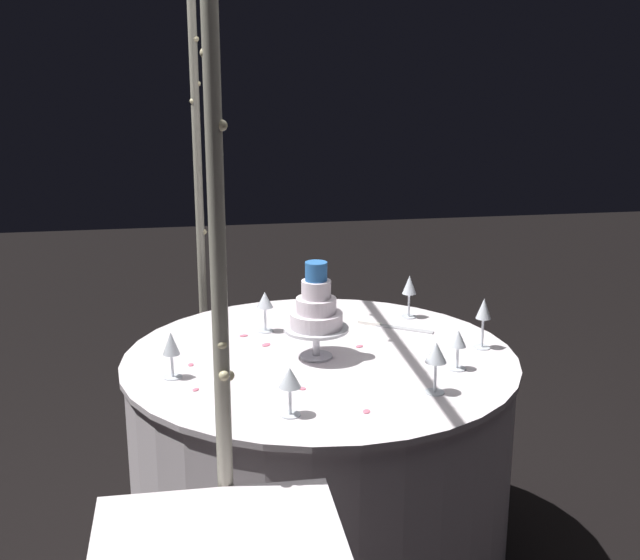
% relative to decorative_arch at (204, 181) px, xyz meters
% --- Properties ---
extents(ground_plane, '(12.00, 12.00, 0.00)m').
position_rel_decorative_arch_xyz_m(ground_plane, '(0.00, -0.37, -1.40)').
color(ground_plane, black).
extents(decorative_arch, '(1.88, 0.06, 2.17)m').
position_rel_decorative_arch_xyz_m(decorative_arch, '(0.00, 0.00, 0.00)').
color(decorative_arch, '#B7B29E').
rests_on(decorative_arch, ground).
extents(main_table, '(1.35, 1.35, 0.79)m').
position_rel_decorative_arch_xyz_m(main_table, '(0.00, -0.37, -1.01)').
color(main_table, white).
rests_on(main_table, ground).
extents(tiered_cake, '(0.22, 0.22, 0.33)m').
position_rel_decorative_arch_xyz_m(tiered_cake, '(-0.01, -0.36, -0.44)').
color(tiered_cake, silver).
rests_on(tiered_cake, main_table).
extents(wine_glass_0, '(0.06, 0.06, 0.13)m').
position_rel_decorative_arch_xyz_m(wine_glass_0, '(-0.19, -0.79, -0.52)').
color(wine_glass_0, silver).
rests_on(wine_glass_0, main_table).
extents(wine_glass_1, '(0.06, 0.06, 0.15)m').
position_rel_decorative_arch_xyz_m(wine_glass_1, '(0.29, -0.21, -0.50)').
color(wine_glass_1, silver).
rests_on(wine_glass_1, main_table).
extents(wine_glass_2, '(0.07, 0.07, 0.16)m').
position_rel_decorative_arch_xyz_m(wine_glass_2, '(-0.37, -0.66, -0.49)').
color(wine_glass_2, silver).
rests_on(wine_glass_2, main_table).
extents(wine_glass_3, '(0.06, 0.06, 0.15)m').
position_rel_decorative_arch_xyz_m(wine_glass_3, '(-0.11, 0.12, -0.50)').
color(wine_glass_3, silver).
rests_on(wine_glass_3, main_table).
extents(wine_glass_4, '(0.06, 0.06, 0.15)m').
position_rel_decorative_arch_xyz_m(wine_glass_4, '(-0.45, -0.21, -0.50)').
color(wine_glass_4, silver).
rests_on(wine_glass_4, main_table).
extents(wine_glass_5, '(0.06, 0.06, 0.17)m').
position_rel_decorative_arch_xyz_m(wine_glass_5, '(0.36, -0.78, -0.49)').
color(wine_glass_5, silver).
rests_on(wine_glass_5, main_table).
extents(wine_glass_6, '(0.06, 0.06, 0.18)m').
position_rel_decorative_arch_xyz_m(wine_glass_6, '(-0.01, -0.94, -0.48)').
color(wine_glass_6, silver).
rests_on(wine_glass_6, main_table).
extents(cake_knife, '(0.18, 0.26, 0.01)m').
position_rel_decorative_arch_xyz_m(cake_knife, '(0.25, -0.68, -0.61)').
color(cake_knife, silver).
rests_on(cake_knife, main_table).
extents(rose_petal_0, '(0.04, 0.04, 0.00)m').
position_rel_decorative_arch_xyz_m(rose_petal_0, '(0.07, -0.52, -0.61)').
color(rose_petal_0, '#EA6B84').
rests_on(rose_petal_0, main_table).
extents(rose_petal_1, '(0.05, 0.04, 0.00)m').
position_rel_decorative_arch_xyz_m(rose_petal_1, '(0.14, -0.20, -0.61)').
color(rose_petal_1, '#EA6B84').
rests_on(rose_petal_1, main_table).
extents(rose_petal_2, '(0.03, 0.03, 0.00)m').
position_rel_decorative_arch_xyz_m(rose_petal_2, '(-0.23, 0.05, -0.61)').
color(rose_petal_2, '#EA6B84').
rests_on(rose_petal_2, main_table).
extents(rose_petal_3, '(0.02, 0.03, 0.00)m').
position_rel_decorative_arch_xyz_m(rose_petal_3, '(0.36, -0.43, -0.61)').
color(rose_petal_3, '#EA6B84').
rests_on(rose_petal_3, main_table).
extents(rose_petal_4, '(0.03, 0.04, 0.00)m').
position_rel_decorative_arch_xyz_m(rose_petal_4, '(0.35, -0.45, -0.61)').
color(rose_petal_4, '#EA6B84').
rests_on(rose_petal_4, main_table).
extents(rose_petal_5, '(0.04, 0.03, 0.00)m').
position_rel_decorative_arch_xyz_m(rose_petal_5, '(-0.02, -0.04, -0.61)').
color(rose_petal_5, '#EA6B84').
rests_on(rose_petal_5, main_table).
extents(rose_petal_6, '(0.04, 0.04, 0.00)m').
position_rel_decorative_arch_xyz_m(rose_petal_6, '(-0.12, -0.05, -0.61)').
color(rose_petal_6, '#EA6B84').
rests_on(rose_petal_6, main_table).
extents(rose_petal_7, '(0.04, 0.04, 0.00)m').
position_rel_decorative_arch_xyz_m(rose_petal_7, '(-0.27, -0.27, -0.61)').
color(rose_petal_7, '#EA6B84').
rests_on(rose_petal_7, main_table).
extents(rose_petal_8, '(0.03, 0.03, 0.00)m').
position_rel_decorative_arch_xyz_m(rose_petal_8, '(0.25, -0.13, -0.61)').
color(rose_petal_8, '#EA6B84').
rests_on(rose_petal_8, main_table).
extents(rose_petal_9, '(0.04, 0.03, 0.00)m').
position_rel_decorative_arch_xyz_m(rose_petal_9, '(-0.47, -0.43, -0.61)').
color(rose_petal_9, '#EA6B84').
rests_on(rose_petal_9, main_table).
extents(rose_petal_10, '(0.03, 0.02, 0.00)m').
position_rel_decorative_arch_xyz_m(rose_petal_10, '(-0.01, 0.07, -0.61)').
color(rose_petal_10, '#EA6B84').
rests_on(rose_petal_10, main_table).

